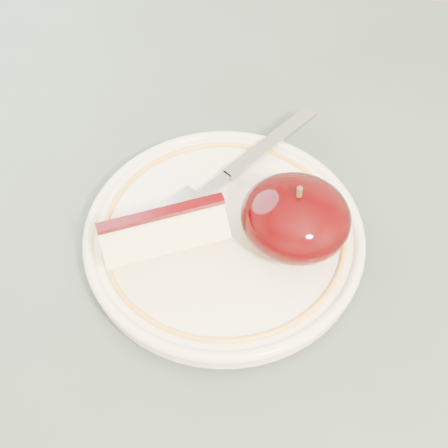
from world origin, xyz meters
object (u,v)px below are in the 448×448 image
(table, at_px, (149,364))
(plate, at_px, (224,235))
(apple_half, at_px, (295,218))
(fork, at_px, (226,177))

(table, xyz_separation_m, plate, (0.04, 0.07, 0.10))
(table, bearing_deg, plate, 61.29)
(apple_half, distance_m, fork, 0.08)
(table, height_order, apple_half, apple_half)
(table, height_order, fork, fork)
(plate, xyz_separation_m, apple_half, (0.05, 0.01, 0.03))
(apple_half, xyz_separation_m, fork, (-0.06, 0.04, -0.02))
(plate, distance_m, apple_half, 0.06)
(table, xyz_separation_m, fork, (0.03, 0.12, 0.11))
(apple_half, bearing_deg, table, -136.75)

